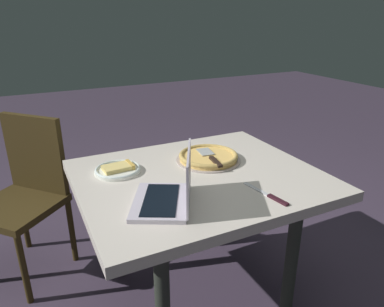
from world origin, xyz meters
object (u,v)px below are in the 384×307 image
dining_table (199,190)px  table_knife (270,196)px  laptop (170,193)px  chair_near (25,189)px  pizza_tray (208,157)px  pizza_plate (118,169)px

dining_table → table_knife: size_ratio=4.49×
dining_table → laptop: bearing=-139.5°
table_knife → chair_near: size_ratio=0.28×
pizza_tray → laptop: bearing=-137.0°
dining_table → laptop: laptop is taller
table_knife → chair_near: (-0.93, 0.97, -0.20)m
laptop → dining_table: bearing=40.5°
table_knife → pizza_plate: bearing=133.8°
pizza_plate → pizza_tray: bearing=-8.0°
laptop → table_knife: size_ratio=1.50×
laptop → chair_near: (-0.53, 0.84, -0.25)m
pizza_plate → chair_near: bearing=133.6°
pizza_plate → chair_near: 0.65m
table_knife → chair_near: chair_near is taller
pizza_plate → pizza_tray: 0.47m
pizza_tray → table_knife: 0.46m
pizza_tray → dining_table: bearing=-132.8°
pizza_tray → table_knife: bearing=-84.8°
dining_table → pizza_tray: size_ratio=3.34×
dining_table → pizza_tray: (0.12, 0.13, 0.10)m
laptop → pizza_tray: 0.49m
dining_table → laptop: 0.33m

